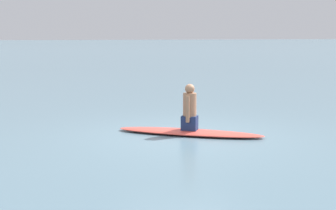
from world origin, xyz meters
The scene contains 3 objects.
ground_plane centered at (0.00, 0.00, 0.00)m, with size 400.00×400.00×0.00m, color slate.
surfboard centered at (-0.12, -0.05, 0.05)m, with size 3.01×0.63×0.10m, color #D84C3F.
person_paddler centered at (-0.12, -0.05, 0.52)m, with size 0.39×0.38×0.93m.
Camera 1 is at (3.44, 8.90, 1.99)m, focal length 51.99 mm.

